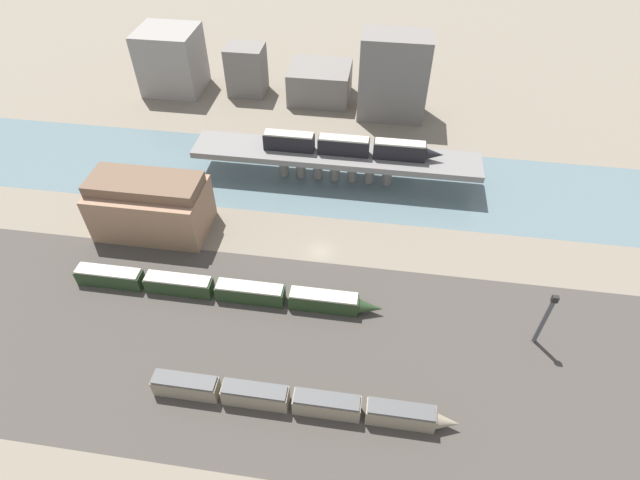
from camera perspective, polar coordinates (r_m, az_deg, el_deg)
ground_plane at (r=100.91m, az=-0.03°, el=-1.32°), size 400.00×400.00×0.00m
railbed_yard at (r=85.98m, az=-2.39°, el=-12.66°), size 280.00×42.00×0.01m
river_water at (r=119.35m, az=1.69°, el=7.05°), size 320.00×28.39×0.01m
bridge at (r=115.88m, az=1.75°, el=9.38°), size 65.67×9.72×7.32m
train_on_bridge at (r=113.74m, az=3.35°, el=10.66°), size 40.43×2.86×4.13m
train_yard_near at (r=79.34m, az=-2.48°, el=-17.91°), size 46.87×2.77×3.78m
train_yard_mid at (r=93.52m, az=-11.04°, el=-5.59°), size 57.52×2.94×3.57m
warehouse_building at (r=107.93m, az=-18.79°, el=3.77°), size 22.65×12.67×12.66m
signal_tower at (r=90.08m, az=24.29°, el=-8.24°), size 1.00×0.74×11.78m
city_block_far_left at (r=159.62m, az=-16.61°, el=19.10°), size 16.48×14.96×17.62m
city_block_left at (r=153.85m, az=-8.40°, el=18.67°), size 10.64×8.71×13.83m
city_block_center at (r=150.41m, az=0.01°, el=17.55°), size 17.15×14.98×9.32m
city_block_right at (r=140.26m, az=8.43°, el=18.00°), size 17.89×10.69×22.37m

